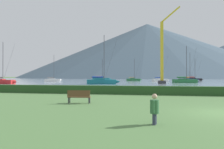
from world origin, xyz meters
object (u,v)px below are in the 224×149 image
(sailboat_slip_0, at_px, (53,80))
(sailboat_slip_10, at_px, (101,79))
(park_bench_near_path, at_px, (79,96))
(person_seated_viewer, at_px, (154,108))
(sailboat_slip_8, at_px, (160,80))
(sailboat_slip_1, at_px, (194,79))
(sailboat_slip_2, at_px, (102,81))
(sailboat_slip_6, at_px, (1,81))
(dock_crane, at_px, (162,56))
(sailboat_slip_4, at_px, (189,80))
(sailboat_slip_3, at_px, (185,81))
(sailboat_slip_11, at_px, (133,79))

(sailboat_slip_0, relative_size, sailboat_slip_10, 1.05)
(park_bench_near_path, bearing_deg, person_seated_viewer, -53.67)
(sailboat_slip_8, xyz_separation_m, park_bench_near_path, (-8.19, -68.34, -0.05))
(sailboat_slip_0, relative_size, sailboat_slip_8, 0.97)
(sailboat_slip_1, xyz_separation_m, sailboat_slip_2, (-30.51, -46.60, 0.09))
(sailboat_slip_6, bearing_deg, dock_crane, 7.97)
(sailboat_slip_0, bearing_deg, sailboat_slip_6, -108.93)
(park_bench_near_path, bearing_deg, sailboat_slip_4, 68.29)
(sailboat_slip_3, xyz_separation_m, sailboat_slip_11, (-17.49, 25.58, -0.10))
(sailboat_slip_0, bearing_deg, sailboat_slip_2, -62.16)
(sailboat_slip_6, bearing_deg, sailboat_slip_1, 35.96)
(sailboat_slip_2, distance_m, person_seated_viewer, 44.82)
(sailboat_slip_4, relative_size, sailboat_slip_11, 1.10)
(sailboat_slip_0, bearing_deg, park_bench_near_path, -80.91)
(sailboat_slip_1, xyz_separation_m, sailboat_slip_8, (-15.08, -15.50, -0.04))
(sailboat_slip_6, distance_m, sailboat_slip_10, 47.43)
(sailboat_slip_3, height_order, sailboat_slip_8, sailboat_slip_3)
(sailboat_slip_10, height_order, person_seated_viewer, sailboat_slip_10)
(sailboat_slip_0, relative_size, park_bench_near_path, 6.03)
(sailboat_slip_0, relative_size, sailboat_slip_11, 1.08)
(sailboat_slip_10, bearing_deg, sailboat_slip_4, -33.22)
(sailboat_slip_6, relative_size, sailboat_slip_11, 1.12)
(sailboat_slip_6, xyz_separation_m, sailboat_slip_10, (15.07, 44.98, 0.07))
(sailboat_slip_8, xyz_separation_m, sailboat_slip_11, (-10.96, 8.09, -0.02))
(sailboat_slip_0, height_order, person_seated_viewer, sailboat_slip_0)
(sailboat_slip_1, bearing_deg, sailboat_slip_6, -142.30)
(person_seated_viewer, bearing_deg, sailboat_slip_2, 118.22)
(sailboat_slip_4, height_order, sailboat_slip_10, sailboat_slip_4)
(sailboat_slip_6, height_order, sailboat_slip_8, sailboat_slip_6)
(dock_crane, bearing_deg, sailboat_slip_2, -158.62)
(sailboat_slip_0, distance_m, park_bench_near_path, 69.00)
(sailboat_slip_4, xyz_separation_m, sailboat_slip_8, (-9.76, 3.91, -0.05))
(sailboat_slip_6, height_order, dock_crane, dock_crane)
(sailboat_slip_1, distance_m, sailboat_slip_3, 34.08)
(sailboat_slip_6, bearing_deg, sailboat_slip_2, 3.70)
(sailboat_slip_0, height_order, sailboat_slip_11, sailboat_slip_0)
(sailboat_slip_2, bearing_deg, sailboat_slip_6, 179.34)
(sailboat_slip_0, relative_size, sailboat_slip_2, 0.82)
(sailboat_slip_1, relative_size, sailboat_slip_11, 1.05)
(dock_crane, bearing_deg, sailboat_slip_8, 89.21)
(sailboat_slip_4, relative_size, sailboat_slip_10, 1.07)
(sailboat_slip_11, bearing_deg, sailboat_slip_10, 162.50)
(sailboat_slip_3, bearing_deg, sailboat_slip_10, 124.17)
(sailboat_slip_6, xyz_separation_m, person_seated_viewer, (37.70, -38.44, 0.04))
(park_bench_near_path, bearing_deg, sailboat_slip_0, 111.87)
(sailboat_slip_1, bearing_deg, park_bench_near_path, -110.40)
(sailboat_slip_10, xyz_separation_m, person_seated_viewer, (22.64, -83.42, -0.03))
(sailboat_slip_1, bearing_deg, person_seated_viewer, -106.23)
(sailboat_slip_1, height_order, sailboat_slip_4, sailboat_slip_4)
(sailboat_slip_11, height_order, person_seated_viewer, sailboat_slip_11)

